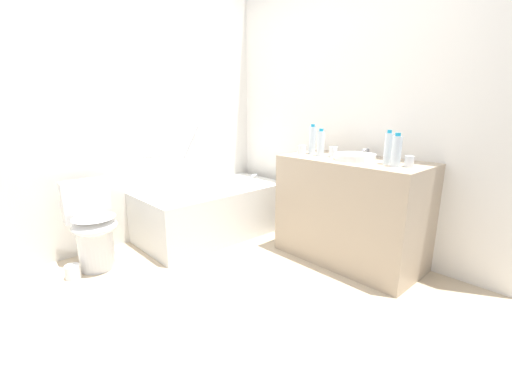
% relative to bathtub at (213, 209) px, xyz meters
% --- Properties ---
extents(ground_plane, '(4.05, 4.05, 0.00)m').
position_rel_bathtub_xyz_m(ground_plane, '(-0.73, -0.92, -0.27)').
color(ground_plane, '#C1AD8E').
extents(wall_back_tiled, '(3.45, 0.10, 2.54)m').
position_rel_bathtub_xyz_m(wall_back_tiled, '(-0.73, 0.43, 1.01)').
color(wall_back_tiled, white).
rests_on(wall_back_tiled, ground_plane).
extents(wall_right_mirror, '(0.10, 2.99, 2.54)m').
position_rel_bathtub_xyz_m(wall_right_mirror, '(0.85, -0.92, 1.01)').
color(wall_right_mirror, white).
rests_on(wall_right_mirror, ground_plane).
extents(bathtub, '(1.44, 0.76, 1.08)m').
position_rel_bathtub_xyz_m(bathtub, '(0.00, 0.00, 0.00)').
color(bathtub, silver).
rests_on(bathtub, ground_plane).
extents(toilet, '(0.38, 0.48, 0.71)m').
position_rel_bathtub_xyz_m(toilet, '(-1.12, 0.06, 0.07)').
color(toilet, white).
rests_on(toilet, ground_plane).
extents(vanity_counter, '(0.59, 1.16, 0.86)m').
position_rel_bathtub_xyz_m(vanity_counter, '(0.50, -1.26, 0.17)').
color(vanity_counter, tan).
rests_on(vanity_counter, ground_plane).
extents(sink_basin, '(0.32, 0.32, 0.05)m').
position_rel_bathtub_xyz_m(sink_basin, '(0.48, -1.28, 0.62)').
color(sink_basin, white).
rests_on(sink_basin, vanity_counter).
extents(sink_faucet, '(0.10, 0.15, 0.08)m').
position_rel_bathtub_xyz_m(sink_faucet, '(0.67, -1.28, 0.63)').
color(sink_faucet, '#AAAAAF').
rests_on(sink_faucet, vanity_counter).
extents(water_bottle_0, '(0.06, 0.06, 0.26)m').
position_rel_bathtub_xyz_m(water_bottle_0, '(0.50, -0.84, 0.72)').
color(water_bottle_0, silver).
rests_on(water_bottle_0, vanity_counter).
extents(water_bottle_1, '(0.07, 0.07, 0.23)m').
position_rel_bathtub_xyz_m(water_bottle_1, '(0.42, -1.63, 0.71)').
color(water_bottle_1, silver).
rests_on(water_bottle_1, vanity_counter).
extents(water_bottle_2, '(0.06, 0.06, 0.25)m').
position_rel_bathtub_xyz_m(water_bottle_2, '(0.47, -1.55, 0.71)').
color(water_bottle_2, silver).
rests_on(water_bottle_2, vanity_counter).
extents(water_bottle_3, '(0.06, 0.06, 0.23)m').
position_rel_bathtub_xyz_m(water_bottle_3, '(0.45, -0.97, 0.71)').
color(water_bottle_3, silver).
rests_on(water_bottle_3, vanity_counter).
extents(drinking_glass_0, '(0.06, 0.06, 0.08)m').
position_rel_bathtub_xyz_m(drinking_glass_0, '(0.47, -1.71, 0.64)').
color(drinking_glass_0, white).
rests_on(drinking_glass_0, vanity_counter).
extents(drinking_glass_1, '(0.07, 0.07, 0.08)m').
position_rel_bathtub_xyz_m(drinking_glass_1, '(0.44, -0.78, 0.64)').
color(drinking_glass_1, white).
rests_on(drinking_glass_1, vanity_counter).
extents(drinking_glass_2, '(0.07, 0.07, 0.08)m').
position_rel_bathtub_xyz_m(drinking_glass_2, '(0.49, -1.07, 0.64)').
color(drinking_glass_2, white).
rests_on(drinking_glass_2, vanity_counter).
extents(toilet_paper_roll, '(0.11, 0.11, 0.11)m').
position_rel_bathtub_xyz_m(toilet_paper_roll, '(-1.33, -0.03, -0.21)').
color(toilet_paper_roll, white).
rests_on(toilet_paper_roll, ground_plane).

